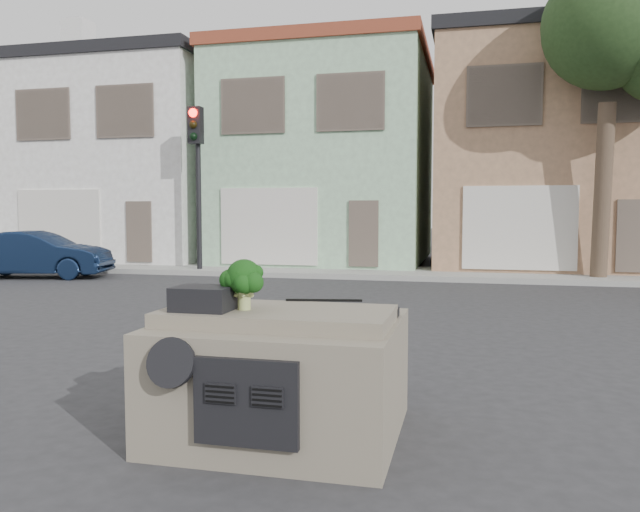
% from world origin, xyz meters
% --- Properties ---
extents(ground_plane, '(120.00, 120.00, 0.00)m').
position_xyz_m(ground_plane, '(0.00, 0.00, 0.00)').
color(ground_plane, '#303033').
rests_on(ground_plane, ground).
extents(sidewalk, '(40.00, 3.00, 0.15)m').
position_xyz_m(sidewalk, '(0.00, 10.50, 0.07)').
color(sidewalk, gray).
rests_on(sidewalk, ground).
extents(townhouse_white, '(7.20, 8.20, 7.55)m').
position_xyz_m(townhouse_white, '(-11.00, 14.50, 3.77)').
color(townhouse_white, silver).
rests_on(townhouse_white, ground).
extents(townhouse_mint, '(7.20, 8.20, 7.55)m').
position_xyz_m(townhouse_mint, '(-3.50, 14.50, 3.77)').
color(townhouse_mint, '#9BC79E').
rests_on(townhouse_mint, ground).
extents(townhouse_tan, '(7.20, 8.20, 7.55)m').
position_xyz_m(townhouse_tan, '(4.00, 14.50, 3.77)').
color(townhouse_tan, '#A27858').
rests_on(townhouse_tan, ground).
extents(navy_sedan, '(4.31, 2.33, 1.35)m').
position_xyz_m(navy_sedan, '(-10.59, 7.43, 0.00)').
color(navy_sedan, '#0F1D37').
rests_on(navy_sedan, ground).
extents(traffic_signal, '(0.40, 0.40, 5.10)m').
position_xyz_m(traffic_signal, '(-6.50, 9.50, 2.55)').
color(traffic_signal, black).
rests_on(traffic_signal, ground).
extents(tree_near, '(4.40, 4.00, 8.50)m').
position_xyz_m(tree_near, '(5.00, 9.80, 4.25)').
color(tree_near, '#233C1A').
rests_on(tree_near, ground).
extents(car_dashboard, '(2.00, 1.80, 1.12)m').
position_xyz_m(car_dashboard, '(0.00, -3.00, 0.56)').
color(car_dashboard, '#756C5B').
rests_on(car_dashboard, ground).
extents(instrument_hump, '(0.48, 0.38, 0.20)m').
position_xyz_m(instrument_hump, '(-0.58, -3.35, 1.22)').
color(instrument_hump, black).
rests_on(instrument_hump, car_dashboard).
extents(wiper_arm, '(0.69, 0.15, 0.02)m').
position_xyz_m(wiper_arm, '(0.28, -2.62, 1.13)').
color(wiper_arm, black).
rests_on(wiper_arm, car_dashboard).
extents(broccoli, '(0.48, 0.48, 0.44)m').
position_xyz_m(broccoli, '(-0.26, -3.24, 1.34)').
color(broccoli, black).
rests_on(broccoli, car_dashboard).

